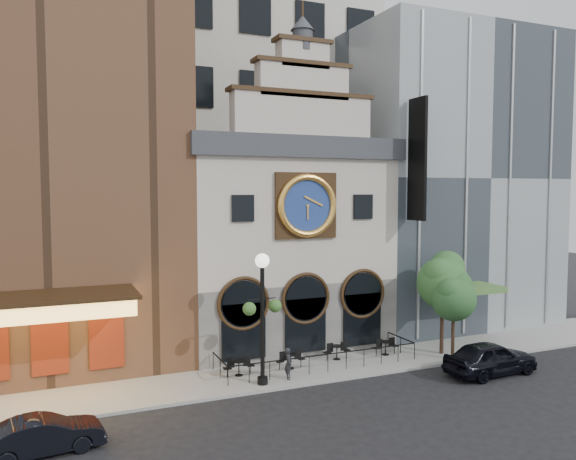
# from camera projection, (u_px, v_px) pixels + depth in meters

# --- Properties ---
(ground) EXTENTS (120.00, 120.00, 0.00)m
(ground) POSITION_uv_depth(u_px,v_px,m) (339.00, 382.00, 27.50)
(ground) COLOR black
(ground) RESTS_ON ground
(sidewalk) EXTENTS (44.00, 5.00, 0.15)m
(sidewalk) POSITION_uv_depth(u_px,v_px,m) (317.00, 366.00, 29.79)
(sidewalk) COLOR gray
(sidewalk) RESTS_ON ground
(clock_building) EXTENTS (12.60, 8.78, 18.65)m
(clock_building) POSITION_uv_depth(u_px,v_px,m) (279.00, 235.00, 34.21)
(clock_building) COLOR #605E5B
(clock_building) RESTS_ON ground
(theater_building) EXTENTS (14.00, 15.60, 25.00)m
(theater_building) POSITION_uv_depth(u_px,v_px,m) (44.00, 131.00, 30.68)
(theater_building) COLOR brown
(theater_building) RESTS_ON ground
(retail_building) EXTENTS (14.00, 14.40, 20.00)m
(retail_building) POSITION_uv_depth(u_px,v_px,m) (432.00, 180.00, 41.04)
(retail_building) COLOR gray
(retail_building) RESTS_ON ground
(office_tower) EXTENTS (20.00, 16.00, 40.00)m
(office_tower) POSITION_uv_depth(u_px,v_px,m) (221.00, 56.00, 44.46)
(office_tower) COLOR beige
(office_tower) RESTS_ON ground
(cafe_railing) EXTENTS (10.60, 2.60, 0.90)m
(cafe_railing) POSITION_uv_depth(u_px,v_px,m) (317.00, 356.00, 29.75)
(cafe_railing) COLOR black
(cafe_railing) RESTS_ON sidewalk
(bistro_0) EXTENTS (1.58, 0.68, 0.90)m
(bistro_0) POSITION_uv_depth(u_px,v_px,m) (239.00, 367.00, 27.92)
(bistro_0) COLOR black
(bistro_0) RESTS_ON sidewalk
(bistro_1) EXTENTS (1.58, 0.68, 0.90)m
(bistro_1) POSITION_uv_depth(u_px,v_px,m) (290.00, 360.00, 29.04)
(bistro_1) COLOR black
(bistro_1) RESTS_ON sidewalk
(bistro_2) EXTENTS (1.58, 0.68, 0.90)m
(bistro_2) POSITION_uv_depth(u_px,v_px,m) (337.00, 351.00, 30.61)
(bistro_2) COLOR black
(bistro_2) RESTS_ON sidewalk
(bistro_3) EXTENTS (1.58, 0.68, 0.90)m
(bistro_3) POSITION_uv_depth(u_px,v_px,m) (385.00, 347.00, 31.48)
(bistro_3) COLOR black
(bistro_3) RESTS_ON sidewalk
(car_right) EXTENTS (5.13, 2.24, 1.72)m
(car_right) POSITION_uv_depth(u_px,v_px,m) (490.00, 358.00, 28.53)
(car_right) COLOR black
(car_right) RESTS_ON ground
(car_left) EXTENTS (4.27, 1.97, 1.36)m
(car_left) POSITION_uv_depth(u_px,v_px,m) (44.00, 436.00, 19.90)
(car_left) COLOR black
(car_left) RESTS_ON ground
(pedestrian) EXTENTS (0.51, 0.64, 1.54)m
(pedestrian) POSITION_uv_depth(u_px,v_px,m) (288.00, 363.00, 27.41)
(pedestrian) COLOR black
(pedestrian) RESTS_ON sidewalk
(lamppost) EXTENTS (2.00, 0.80, 6.27)m
(lamppost) POSITION_uv_depth(u_px,v_px,m) (262.00, 304.00, 26.47)
(lamppost) COLOR black
(lamppost) RESTS_ON sidewalk
(tree_left) EXTENTS (2.50, 2.41, 4.81)m
(tree_left) POSITION_uv_depth(u_px,v_px,m) (454.00, 295.00, 30.48)
(tree_left) COLOR #382619
(tree_left) RESTS_ON sidewalk
(tree_right) EXTENTS (3.01, 2.90, 5.80)m
(tree_right) POSITION_uv_depth(u_px,v_px,m) (443.00, 279.00, 31.58)
(tree_right) COLOR #382619
(tree_right) RESTS_ON sidewalk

